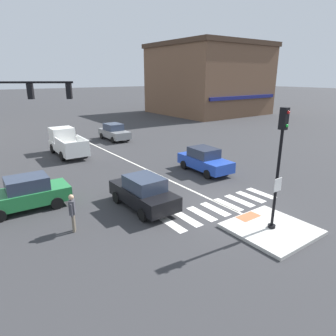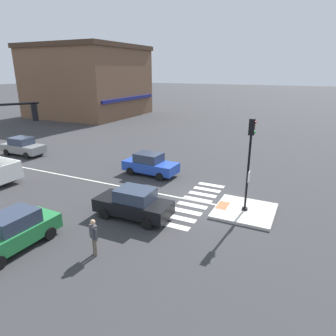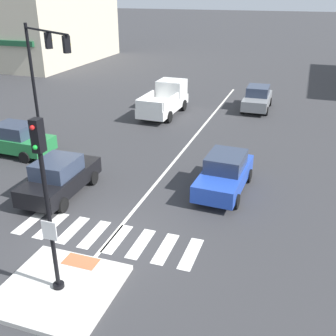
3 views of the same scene
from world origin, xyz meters
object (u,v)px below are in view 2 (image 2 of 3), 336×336
at_px(car_black_westbound_near, 134,203).
at_px(car_green_cross_left, 13,231).
at_px(signal_pole, 249,157).
at_px(pedestrian_at_curb_left, 94,234).
at_px(car_blue_eastbound_mid, 150,164).
at_px(car_grey_eastbound_distant, 23,146).

bearing_deg(car_black_westbound_near, car_green_cross_left, 146.06).
relative_size(signal_pole, pedestrian_at_curb_left, 3.01).
height_order(car_blue_eastbound_mid, pedestrian_at_curb_left, pedestrian_at_curb_left).
xyz_separation_m(car_black_westbound_near, pedestrian_at_curb_left, (-3.64, -0.34, 0.17)).
bearing_deg(car_green_cross_left, signal_pole, -46.51).
height_order(car_blue_eastbound_mid, car_green_cross_left, same).
bearing_deg(pedestrian_at_curb_left, signal_pole, -35.31).
distance_m(signal_pole, car_black_westbound_near, 6.53).
xyz_separation_m(car_green_cross_left, pedestrian_at_curb_left, (1.12, -3.55, 0.17)).
relative_size(car_green_cross_left, pedestrian_at_curb_left, 2.49).
xyz_separation_m(car_blue_eastbound_mid, car_green_cross_left, (-11.17, 0.62, 0.00)).
bearing_deg(car_blue_eastbound_mid, car_green_cross_left, 176.82).
relative_size(car_blue_eastbound_mid, pedestrian_at_curb_left, 2.50).
height_order(signal_pole, car_black_westbound_near, signal_pole).
distance_m(car_blue_eastbound_mid, car_black_westbound_near, 6.91).
relative_size(signal_pole, car_grey_eastbound_distant, 1.22).
bearing_deg(pedestrian_at_curb_left, car_grey_eastbound_distant, 58.95).
distance_m(car_blue_eastbound_mid, pedestrian_at_curb_left, 10.46).
relative_size(car_blue_eastbound_mid, car_grey_eastbound_distant, 1.01).
relative_size(signal_pole, car_blue_eastbound_mid, 1.20).
height_order(car_grey_eastbound_distant, pedestrian_at_curb_left, pedestrian_at_curb_left).
height_order(car_blue_eastbound_mid, car_black_westbound_near, same).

